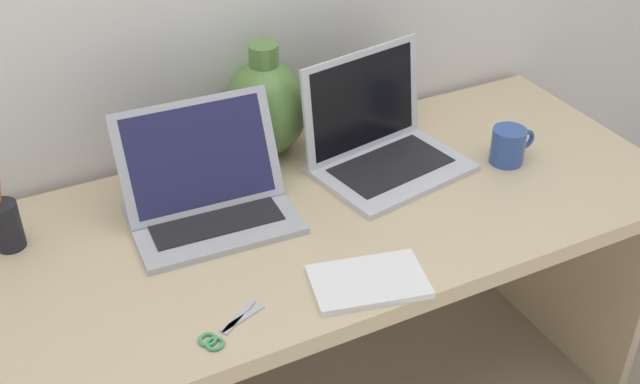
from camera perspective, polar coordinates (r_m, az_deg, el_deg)
name	(u,v)px	position (r m, az deg, el deg)	size (l,w,h in m)	color
desk	(320,261)	(1.84, 0.00, -5.00)	(1.66, 0.69, 0.72)	#D1B78C
laptop_left	(206,189)	(1.72, -8.16, 0.20)	(0.36, 0.27, 0.24)	#B2B2B7
laptop_right	(378,137)	(1.89, 4.17, 3.98)	(0.38, 0.31, 0.26)	silver
green_vase	(266,107)	(1.91, -3.92, 6.13)	(0.20, 0.20, 0.28)	#5B843D
notebook_stack	(368,281)	(1.55, 3.50, -6.43)	(0.22, 0.14, 0.01)	white
coffee_mug	(509,146)	(1.95, 13.40, 3.26)	(0.12, 0.08, 0.09)	#335199
pen_cup	(6,224)	(1.74, -21.64, -2.15)	(0.06, 0.06, 0.18)	black
scissors	(222,333)	(1.46, -7.05, -10.00)	(0.14, 0.10, 0.01)	#B7B7BC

